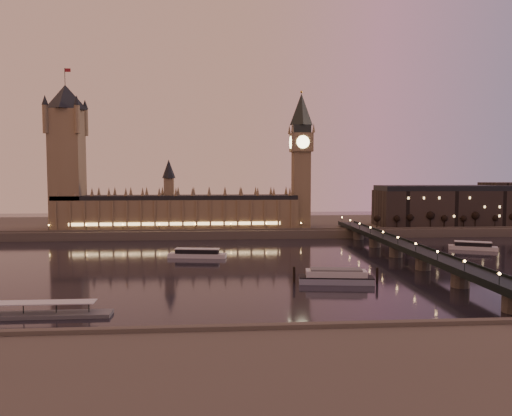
% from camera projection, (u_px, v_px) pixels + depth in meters
% --- Properties ---
extents(ground, '(700.00, 700.00, 0.00)m').
position_uv_depth(ground, '(236.00, 265.00, 259.33)').
color(ground, black).
rests_on(ground, ground).
extents(far_embankment, '(560.00, 130.00, 6.00)m').
position_uv_depth(far_embankment, '(264.00, 226.00, 425.52)').
color(far_embankment, '#423D35').
rests_on(far_embankment, ground).
extents(palace_of_westminster, '(180.00, 26.62, 52.00)m').
position_uv_depth(palace_of_westminster, '(177.00, 208.00, 375.08)').
color(palace_of_westminster, brown).
rests_on(palace_of_westminster, ground).
extents(victoria_tower, '(31.68, 31.68, 118.00)m').
position_uv_depth(victoria_tower, '(67.00, 149.00, 365.89)').
color(victoria_tower, brown).
rests_on(victoria_tower, ground).
extents(big_ben, '(17.68, 17.68, 104.00)m').
position_uv_depth(big_ben, '(301.00, 152.00, 379.27)').
color(big_ben, brown).
rests_on(big_ben, ground).
extents(westminster_bridge, '(13.20, 260.00, 15.30)m').
position_uv_depth(westminster_bridge, '(408.00, 253.00, 265.93)').
color(westminster_bridge, black).
rests_on(westminster_bridge, ground).
extents(city_block, '(155.00, 45.00, 34.00)m').
position_uv_depth(city_block, '(471.00, 205.00, 402.85)').
color(city_block, black).
rests_on(city_block, ground).
extents(bare_tree_0, '(5.23, 5.23, 10.63)m').
position_uv_depth(bare_tree_0, '(378.00, 218.00, 375.20)').
color(bare_tree_0, black).
rests_on(bare_tree_0, ground).
extents(bare_tree_1, '(5.23, 5.23, 10.63)m').
position_uv_depth(bare_tree_1, '(395.00, 218.00, 376.19)').
color(bare_tree_1, black).
rests_on(bare_tree_1, ground).
extents(bare_tree_2, '(5.23, 5.23, 10.63)m').
position_uv_depth(bare_tree_2, '(411.00, 218.00, 377.18)').
color(bare_tree_2, black).
rests_on(bare_tree_2, ground).
extents(bare_tree_3, '(5.23, 5.23, 10.63)m').
position_uv_depth(bare_tree_3, '(428.00, 218.00, 378.17)').
color(bare_tree_3, black).
rests_on(bare_tree_3, ground).
extents(bare_tree_4, '(5.23, 5.23, 10.63)m').
position_uv_depth(bare_tree_4, '(445.00, 218.00, 379.16)').
color(bare_tree_4, black).
rests_on(bare_tree_4, ground).
extents(bare_tree_5, '(5.23, 5.23, 10.63)m').
position_uv_depth(bare_tree_5, '(461.00, 218.00, 380.15)').
color(bare_tree_5, black).
rests_on(bare_tree_5, ground).
extents(bare_tree_6, '(5.23, 5.23, 10.63)m').
position_uv_depth(bare_tree_6, '(477.00, 217.00, 381.14)').
color(bare_tree_6, black).
rests_on(bare_tree_6, ground).
extents(bare_tree_7, '(5.23, 5.23, 10.63)m').
position_uv_depth(bare_tree_7, '(494.00, 217.00, 382.13)').
color(bare_tree_7, black).
rests_on(bare_tree_7, ground).
extents(bare_tree_8, '(5.23, 5.23, 10.63)m').
position_uv_depth(bare_tree_8, '(510.00, 217.00, 383.12)').
color(bare_tree_8, black).
rests_on(bare_tree_8, ground).
extents(cruise_boat_a, '(33.55, 12.11, 5.25)m').
position_uv_depth(cruise_boat_a, '(197.00, 254.00, 282.54)').
color(cruise_boat_a, silver).
rests_on(cruise_boat_a, ground).
extents(cruise_boat_b, '(28.80, 17.85, 5.23)m').
position_uv_depth(cruise_boat_b, '(473.00, 246.00, 311.17)').
color(cruise_boat_b, silver).
rests_on(cruise_boat_b, ground).
extents(moored_barge, '(36.83, 13.30, 6.81)m').
position_uv_depth(moored_barge, '(336.00, 277.00, 216.87)').
color(moored_barge, gray).
rests_on(moored_barge, ground).
extents(pontoon_pier, '(44.83, 7.47, 11.96)m').
position_uv_depth(pontoon_pier, '(43.00, 313.00, 166.39)').
color(pontoon_pier, '#595B5E').
rests_on(pontoon_pier, ground).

